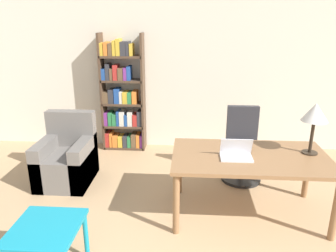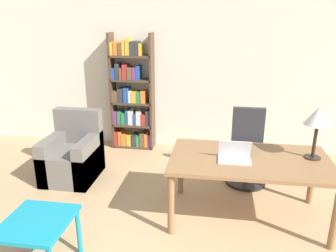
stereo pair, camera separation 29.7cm
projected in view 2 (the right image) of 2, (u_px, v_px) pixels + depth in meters
The scene contains 8 objects.
wall_back at pixel (199, 69), 5.35m from camera, with size 8.00×0.06×2.70m.
desk at pixel (249, 165), 3.51m from camera, with size 1.69×0.97×0.72m.
laptop at pixel (234, 156), 3.43m from camera, with size 0.34×0.21×0.21m.
table_lamp at pixel (318, 117), 3.35m from camera, with size 0.28×0.28×0.57m.
office_chair at pixel (247, 150), 4.41m from camera, with size 0.54×0.54×1.01m.
side_table_blue at pixel (38, 229), 2.78m from camera, with size 0.55×0.59×0.52m.
armchair at pixel (73, 157), 4.56m from camera, with size 0.67×0.77×0.92m.
bookshelf at pixel (131, 98), 5.48m from camera, with size 0.71×0.28×1.93m.
Camera 2 is at (0.33, -0.85, 2.14)m, focal length 35.00 mm.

